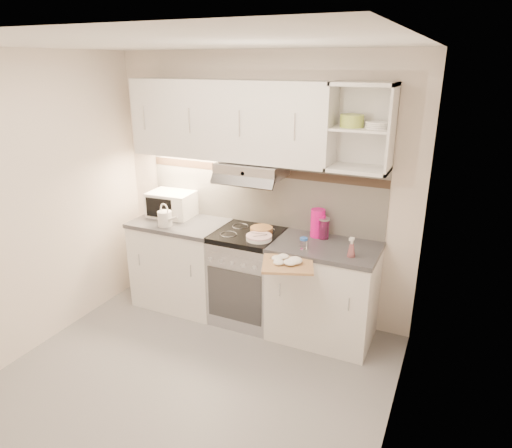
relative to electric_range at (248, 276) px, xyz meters
name	(u,v)px	position (x,y,z in m)	size (l,w,h in m)	color
ground	(188,384)	(0.00, -1.10, -0.45)	(3.00, 3.00, 0.00)	gray
room_shell	(204,172)	(0.00, -0.73, 1.18)	(3.04, 2.84, 2.52)	silver
base_cabinet_left	(182,264)	(-0.75, 0.00, -0.02)	(0.90, 0.60, 0.86)	white
worktop_left	(180,223)	(-0.75, 0.00, 0.43)	(0.92, 0.62, 0.04)	#47474C
base_cabinet_right	(323,294)	(0.75, 0.00, -0.02)	(0.90, 0.60, 0.86)	white
worktop_right	(326,247)	(0.75, 0.00, 0.43)	(0.92, 0.62, 0.04)	#47474C
electric_range	(248,276)	(0.00, 0.00, 0.00)	(0.60, 0.60, 0.90)	#B7B7BC
microwave	(172,204)	(-0.92, 0.11, 0.57)	(0.46, 0.36, 0.25)	white
watering_can	(165,218)	(-0.79, -0.17, 0.53)	(0.26, 0.14, 0.23)	silver
plate_stack	(259,237)	(0.17, -0.12, 0.47)	(0.23, 0.23, 0.05)	white
bread_loaf	(261,230)	(0.12, 0.05, 0.48)	(0.21, 0.21, 0.05)	#AA8D47
pink_pitcher	(318,223)	(0.62, 0.17, 0.58)	(0.14, 0.13, 0.26)	#E20981
glass_jar	(324,228)	(0.68, 0.15, 0.55)	(0.10, 0.10, 0.19)	white
spice_jar	(304,243)	(0.60, -0.15, 0.50)	(0.07, 0.07, 0.10)	white
spray_bottle	(351,249)	(1.00, -0.15, 0.52)	(0.07, 0.07, 0.18)	pink
cutting_board	(288,264)	(0.57, -0.44, 0.42)	(0.40, 0.36, 0.02)	tan
dish_towel	(286,259)	(0.55, -0.45, 0.47)	(0.25, 0.21, 0.07)	silver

